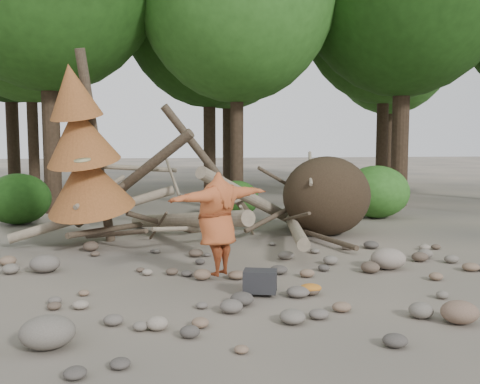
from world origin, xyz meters
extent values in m
plane|color=#514C44|center=(0.00, 0.00, 0.00)|extent=(120.00, 120.00, 0.00)
ellipsoid|color=#332619|center=(2.60, 4.30, 0.99)|extent=(2.20, 1.87, 1.98)
cylinder|color=gray|center=(-1.00, 3.70, 0.55)|extent=(2.61, 5.11, 1.08)
cylinder|color=gray|center=(0.80, 4.20, 0.90)|extent=(3.18, 3.71, 1.90)
cylinder|color=brown|center=(-2.20, 4.60, 1.40)|extent=(3.08, 1.91, 2.49)
cylinder|color=gray|center=(1.60, 3.50, 0.35)|extent=(1.13, 4.98, 0.43)
cylinder|color=brown|center=(-0.30, 4.80, 1.80)|extent=(2.39, 1.03, 2.89)
cylinder|color=gray|center=(-3.00, 4.00, 0.70)|extent=(3.71, 0.86, 1.20)
cylinder|color=#4C3F30|center=(-2.50, 3.50, 0.30)|extent=(1.52, 1.70, 0.49)
cylinder|color=gray|center=(0.20, 4.40, 0.80)|extent=(1.57, 0.85, 0.69)
cylinder|color=#4C3F30|center=(1.80, 4.90, 1.20)|extent=(1.92, 1.25, 1.10)
cylinder|color=gray|center=(-1.20, 4.20, 1.50)|extent=(0.37, 1.42, 0.85)
cylinder|color=#4C3F30|center=(2.20, 3.20, 0.15)|extent=(0.79, 2.54, 0.12)
cylinder|color=gray|center=(-0.80, 3.10, 0.45)|extent=(1.78, 1.11, 0.29)
cylinder|color=#4C3F30|center=(-2.90, 3.80, 2.20)|extent=(0.67, 1.13, 4.35)
cone|color=brown|center=(-3.06, 3.49, 1.50)|extent=(2.06, 2.13, 1.86)
cone|color=brown|center=(-3.16, 3.28, 2.50)|extent=(1.71, 1.78, 1.65)
cone|color=brown|center=(-3.26, 3.09, 3.40)|extent=(1.23, 1.30, 1.41)
cylinder|color=#38281C|center=(-5.00, 9.50, 4.48)|extent=(0.56, 0.56, 8.96)
cylinder|color=#38281C|center=(1.00, 9.20, 3.57)|extent=(0.44, 0.44, 7.14)
cylinder|color=#38281C|center=(7.00, 9.80, 4.72)|extent=(0.60, 0.60, 9.45)
cylinder|color=#38281C|center=(-6.50, 13.50, 3.78)|extent=(0.42, 0.42, 7.56)
cylinder|color=#38281C|center=(0.50, 14.20, 4.27)|extent=(0.52, 0.52, 8.54)
cylinder|color=#38281C|center=(8.00, 13.80, 4.06)|extent=(0.50, 0.50, 8.12)
cylinder|color=#38281C|center=(-9.00, 20.00, 4.83)|extent=(0.62, 0.62, 9.66)
cylinder|color=#38281C|center=(2.00, 20.50, 4.38)|extent=(0.54, 0.54, 8.75)
ellipsoid|color=#326F22|center=(2.00, 20.50, 9.00)|extent=(8.00, 8.00, 10.00)
cylinder|color=#38281C|center=(11.00, 20.00, 3.92)|extent=(0.46, 0.46, 7.84)
ellipsoid|color=#285E1B|center=(11.00, 20.00, 8.06)|extent=(7.17, 7.17, 8.60)
ellipsoid|color=#1E4A13|center=(-5.50, 7.20, 0.72)|extent=(1.80, 1.80, 1.44)
ellipsoid|color=#285E1B|center=(0.80, 7.80, 0.56)|extent=(1.40, 1.40, 1.12)
ellipsoid|color=#326F22|center=(5.00, 7.00, 0.80)|extent=(2.00, 2.00, 1.60)
imported|color=#AA4D26|center=(-0.50, 0.48, 0.97)|extent=(2.10, 1.78, 1.77)
cylinder|color=tan|center=(-2.75, 0.76, 2.05)|extent=(0.35, 0.34, 0.10)
cube|color=black|center=(0.05, -0.58, 0.17)|extent=(0.57, 0.46, 0.34)
ellipsoid|color=#27632A|center=(0.10, -0.24, 0.07)|extent=(0.38, 0.32, 0.14)
ellipsoid|color=#AE641D|center=(0.83, -0.67, 0.06)|extent=(0.34, 0.28, 0.13)
ellipsoid|color=#665F55|center=(-2.74, -2.29, 0.19)|extent=(0.63, 0.57, 0.38)
ellipsoid|color=brown|center=(2.42, -2.17, 0.15)|extent=(0.50, 0.45, 0.30)
ellipsoid|color=gray|center=(2.70, 0.76, 0.19)|extent=(0.65, 0.58, 0.39)
ellipsoid|color=#625A52|center=(-3.55, 1.38, 0.16)|extent=(0.54, 0.48, 0.32)
camera|label=1|loc=(-1.37, -8.50, 2.40)|focal=40.00mm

